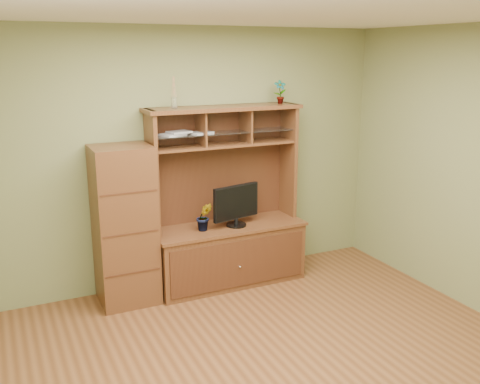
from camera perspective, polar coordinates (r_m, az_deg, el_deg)
room at (r=3.90m, az=4.20°, el=-1.53°), size 4.54×4.04×2.74m
media_hutch at (r=5.77m, az=-1.35°, el=-4.67°), size 1.66×0.61×1.90m
monitor at (r=5.61m, az=-0.41°, el=-1.37°), size 0.55×0.21×0.44m
orchid_plant at (r=5.50m, az=-3.84°, el=-2.65°), size 0.19×0.17×0.30m
top_plant at (r=5.82m, az=4.29°, el=10.61°), size 0.15×0.12×0.25m
reed_diffuser at (r=5.34m, az=-7.05°, el=10.14°), size 0.06×0.06×0.31m
magazines at (r=5.41m, az=-6.04°, el=6.26°), size 0.57×0.25×0.04m
side_cabinet at (r=5.36m, az=-12.19°, el=-3.54°), size 0.56×0.51×1.58m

